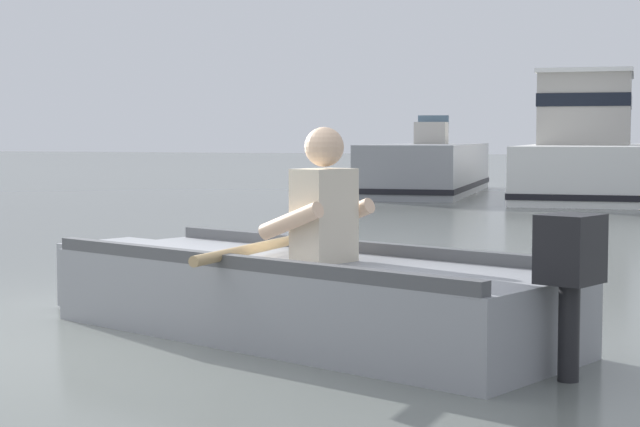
{
  "coord_description": "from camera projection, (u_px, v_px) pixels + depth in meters",
  "views": [
    {
      "loc": [
        3.47,
        -4.99,
        1.14
      ],
      "look_at": [
        0.65,
        2.55,
        0.55
      ],
      "focal_mm": 59.49,
      "sensor_mm": 36.0,
      "label": 1
    }
  ],
  "objects": [
    {
      "name": "moored_boat_white",
      "position": [
        585.0,
        150.0,
        19.91
      ],
      "size": [
        2.57,
        6.81,
        2.36
      ],
      "color": "white",
      "rests_on": "ground"
    },
    {
      "name": "rowboat_with_person",
      "position": [
        295.0,
        292.0,
        6.04
      ],
      "size": [
        3.62,
        2.32,
        1.19
      ],
      "color": "gray",
      "rests_on": "ground"
    },
    {
      "name": "moored_boat_grey",
      "position": [
        428.0,
        170.0,
        20.98
      ],
      "size": [
        2.37,
        5.82,
        1.56
      ],
      "color": "gray",
      "rests_on": "ground"
    },
    {
      "name": "ground_plane",
      "position": [
        53.0,
        339.0,
        5.96
      ],
      "size": [
        120.0,
        120.0,
        0.0
      ],
      "primitive_type": "plane",
      "color": "slate"
    }
  ]
}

